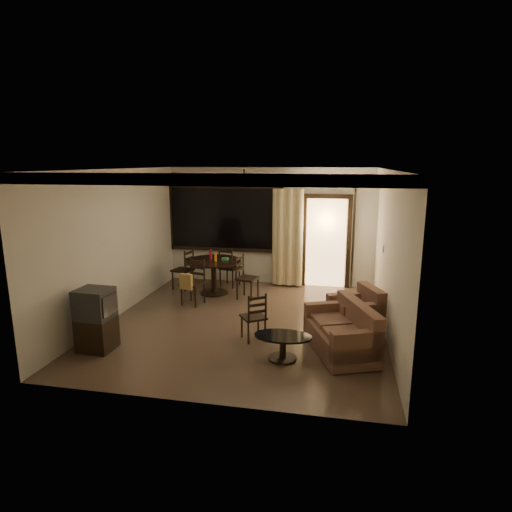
% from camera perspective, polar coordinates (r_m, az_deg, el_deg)
% --- Properties ---
extents(ground, '(5.50, 5.50, 0.00)m').
position_cam_1_polar(ground, '(8.04, -1.47, -8.88)').
color(ground, '#7F6651').
rests_on(ground, ground).
extents(room_shell, '(5.50, 6.70, 5.50)m').
position_cam_1_polar(room_shell, '(9.20, 4.52, 5.58)').
color(room_shell, beige).
rests_on(room_shell, ground).
extents(dining_table, '(1.24, 1.24, 0.99)m').
position_cam_1_polar(dining_table, '(9.65, -5.64, -1.50)').
color(dining_table, black).
rests_on(dining_table, ground).
extents(dining_chair_west, '(0.51, 0.51, 0.95)m').
position_cam_1_polar(dining_chair_west, '(10.17, -9.65, -2.78)').
color(dining_chair_west, black).
rests_on(dining_chair_west, ground).
extents(dining_chair_east, '(0.51, 0.51, 0.95)m').
position_cam_1_polar(dining_chair_east, '(9.34, -1.20, -3.99)').
color(dining_chair_east, black).
rests_on(dining_chair_east, ground).
extents(dining_chair_south, '(0.51, 0.55, 0.95)m').
position_cam_1_polar(dining_chair_south, '(9.03, -8.43, -4.55)').
color(dining_chair_south, black).
rests_on(dining_chair_south, ground).
extents(dining_chair_north, '(0.51, 0.51, 0.95)m').
position_cam_1_polar(dining_chair_north, '(10.27, -3.54, -2.48)').
color(dining_chair_north, black).
rests_on(dining_chair_north, ground).
extents(tv_cabinet, '(0.55, 0.49, 1.00)m').
position_cam_1_polar(tv_cabinet, '(7.24, -20.56, -7.92)').
color(tv_cabinet, black).
rests_on(tv_cabinet, ground).
extents(sofa, '(1.24, 1.62, 0.77)m').
position_cam_1_polar(sofa, '(6.91, 11.61, -10.06)').
color(sofa, '#4C2B23').
rests_on(sofa, ground).
extents(armchair, '(1.02, 1.02, 0.78)m').
position_cam_1_polar(armchair, '(7.74, 13.34, -7.53)').
color(armchair, '#4C2B23').
rests_on(armchair, ground).
extents(coffee_table, '(0.87, 0.52, 0.38)m').
position_cam_1_polar(coffee_table, '(6.57, 3.60, -11.53)').
color(coffee_table, black).
rests_on(coffee_table, ground).
extents(side_chair, '(0.51, 0.51, 0.84)m').
position_cam_1_polar(side_chair, '(7.23, -0.31, -9.26)').
color(side_chair, black).
rests_on(side_chair, ground).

